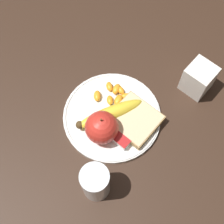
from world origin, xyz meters
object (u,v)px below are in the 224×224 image
at_px(fork, 109,115).
at_px(condiment_caddy, 198,79).
at_px(juice_glass, 96,183).
at_px(banana, 109,113).
at_px(apple, 102,128).
at_px(jam_packet, 122,140).
at_px(plate, 112,116).
at_px(bread_slice, 134,120).

distance_m(fork, condiment_caddy, 0.26).
distance_m(juice_glass, fork, 0.19).
xyz_separation_m(banana, condiment_caddy, (-0.12, -0.23, 0.01)).
height_order(apple, jam_packet, apple).
distance_m(jam_packet, condiment_caddy, 0.26).
xyz_separation_m(plate, condiment_caddy, (-0.11, -0.22, 0.04)).
distance_m(juice_glass, bread_slice, 0.20).
xyz_separation_m(bread_slice, fork, (0.06, 0.03, -0.01)).
relative_size(apple, fork, 0.49).
relative_size(plate, fork, 1.37).
xyz_separation_m(bread_slice, jam_packet, (-0.01, 0.06, -0.00)).
xyz_separation_m(juice_glass, apple, (0.08, -0.11, 0.00)).
distance_m(juice_glass, banana, 0.19).
bearing_deg(plate, jam_packet, 151.04).
bearing_deg(jam_packet, juice_glass, 102.35).
distance_m(banana, bread_slice, 0.07).
bearing_deg(bread_slice, fork, 27.42).
xyz_separation_m(banana, fork, (0.00, -0.00, -0.02)).
bearing_deg(banana, juice_glass, 122.42).
xyz_separation_m(apple, bread_slice, (-0.04, -0.08, -0.03)).
relative_size(apple, banana, 0.52).
height_order(plate, apple, apple).
bearing_deg(plate, condiment_caddy, -116.65).
bearing_deg(apple, banana, -67.89).
xyz_separation_m(banana, bread_slice, (-0.06, -0.03, -0.01)).
bearing_deg(fork, plate, 46.77).
relative_size(juice_glass, fork, 0.61).
height_order(fork, jam_packet, jam_packet).
xyz_separation_m(fork, jam_packet, (-0.07, 0.03, 0.01)).
bearing_deg(apple, juice_glass, 126.34).
distance_m(banana, condiment_caddy, 0.26).
relative_size(juice_glass, banana, 0.64).
distance_m(plate, bread_slice, 0.06).
height_order(juice_glass, apple, juice_glass).
bearing_deg(jam_packet, fork, -23.62).
bearing_deg(fork, bread_slice, 23.32).
height_order(juice_glass, bread_slice, juice_glass).
bearing_deg(plate, fork, 50.87).
bearing_deg(fork, apple, -71.80).
height_order(apple, fork, apple).
relative_size(banana, condiment_caddy, 2.04).
relative_size(apple, bread_slice, 0.78).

